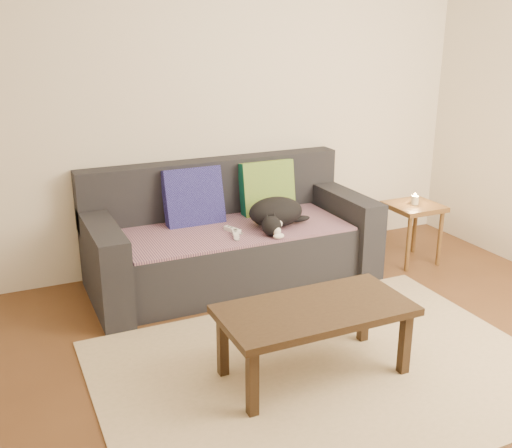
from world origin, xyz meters
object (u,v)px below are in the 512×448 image
(wii_remote_b, at_px, (235,234))
(cat, at_px, (276,213))
(coffee_table, at_px, (315,316))
(sofa, at_px, (230,241))
(side_table, at_px, (414,214))
(wii_remote_a, at_px, (232,230))

(wii_remote_b, bearing_deg, cat, -63.03)
(wii_remote_b, xyz_separation_m, coffee_table, (-0.02, -1.16, -0.09))
(sofa, height_order, side_table, sofa)
(coffee_table, bearing_deg, cat, 73.32)
(sofa, height_order, wii_remote_a, sofa)
(wii_remote_b, xyz_separation_m, side_table, (1.55, -0.02, -0.05))
(cat, bearing_deg, side_table, -25.85)
(sofa, distance_m, wii_remote_a, 0.22)
(sofa, relative_size, side_table, 4.29)
(wii_remote_b, distance_m, coffee_table, 1.16)
(wii_remote_a, distance_m, coffee_table, 1.26)
(wii_remote_a, xyz_separation_m, coffee_table, (-0.04, -1.26, -0.09))
(wii_remote_b, bearing_deg, coffee_table, -165.88)
(cat, bearing_deg, sofa, 125.34)
(wii_remote_a, height_order, coffee_table, wii_remote_a)
(cat, distance_m, wii_remote_a, 0.35)
(cat, xyz_separation_m, side_table, (1.20, -0.09, -0.14))
(sofa, relative_size, wii_remote_b, 14.00)
(cat, distance_m, coffee_table, 1.30)
(cat, distance_m, side_table, 1.21)
(wii_remote_b, bearing_deg, side_table, -75.69)
(side_table, bearing_deg, wii_remote_a, 175.54)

